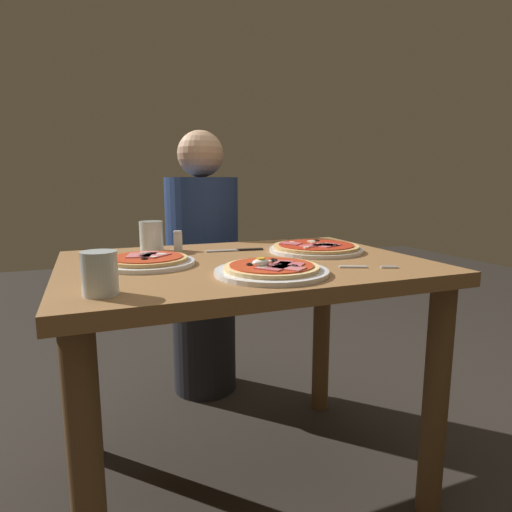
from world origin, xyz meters
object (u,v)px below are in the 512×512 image
fork (363,267)px  salt_shaker (178,241)px  pizza_foreground (271,270)px  knife (239,250)px  water_glass_near (100,276)px  diner_person (203,271)px  pizza_across_right (147,261)px  pizza_across_left (316,248)px  water_glass_far (151,238)px  dining_table (244,303)px

fork → salt_shaker: size_ratio=2.24×
pizza_foreground → knife: 0.39m
water_glass_near → diner_person: 1.06m
pizza_across_right → salt_shaker: size_ratio=3.95×
water_glass_near → salt_shaker: size_ratio=1.36×
pizza_across_left → diner_person: diner_person is taller
pizza_foreground → salt_shaker: bearing=107.0°
water_glass_near → salt_shaker: bearing=63.1°
water_glass_far → knife: bearing=-20.4°
fork → diner_person: 0.94m
dining_table → water_glass_near: water_glass_near is taller
pizza_foreground → pizza_across_left: bearing=44.0°
dining_table → fork: bearing=-40.2°
fork → pizza_across_left: bearing=87.2°
pizza_across_right → water_glass_far: water_glass_far is taller
dining_table → diner_person: 0.68m
pizza_across_right → water_glass_near: 0.32m
fork → diner_person: bearing=103.8°
dining_table → knife: size_ratio=5.30×
pizza_foreground → pizza_across_left: pizza_foreground is taller
water_glass_far → salt_shaker: size_ratio=1.50×
pizza_foreground → water_glass_far: size_ratio=2.88×
water_glass_near → salt_shaker: (0.26, 0.52, -0.01)m
water_glass_near → diner_person: (0.45, 0.94, -0.21)m
pizza_foreground → salt_shaker: salt_shaker is taller
dining_table → fork: 0.37m
salt_shaker → knife: bearing=-23.4°
salt_shaker → pizza_across_left: bearing=-24.4°
pizza_across_left → pizza_across_right: same height
diner_person → pizza_across_left: bearing=111.0°
fork → salt_shaker: 0.63m
fork → salt_shaker: bearing=130.5°
pizza_foreground → pizza_across_left: size_ratio=0.93×
pizza_across_left → fork: pizza_across_left is taller
knife → pizza_foreground: bearing=-97.1°
pizza_foreground → pizza_across_right: pizza_foreground is taller
dining_table → pizza_across_right: pizza_across_right is taller
water_glass_near → knife: water_glass_near is taller
water_glass_near → knife: 0.63m
dining_table → pizza_across_right: (-0.28, 0.03, 0.14)m
dining_table → pizza_foreground: 0.25m
pizza_foreground → pizza_across_right: 0.36m
water_glass_near → diner_person: bearing=64.2°
dining_table → knife: bearing=75.7°
water_glass_near → water_glass_far: size_ratio=0.91×
dining_table → pizza_foreground: size_ratio=3.58×
pizza_across_right → diner_person: (0.32, 0.64, -0.18)m
pizza_foreground → knife: size_ratio=1.48×
salt_shaker → water_glass_far: bearing=166.8°
water_glass_near → fork: bearing=3.3°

